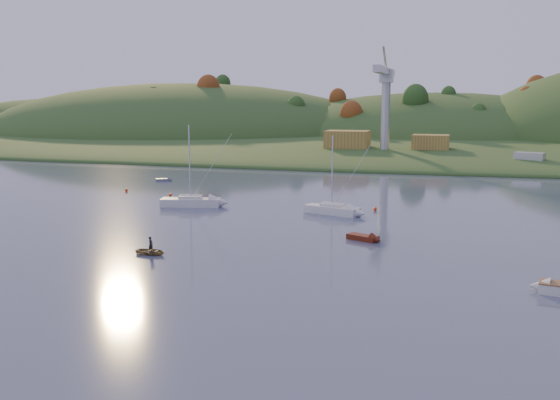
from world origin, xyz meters
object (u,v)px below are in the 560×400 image
(canoe, at_px, (151,251))
(red_tender, at_px, (369,239))
(sailboat_far, at_px, (332,209))
(grey_dinghy, at_px, (166,180))
(sailboat_near, at_px, (190,201))

(canoe, height_order, red_tender, red_tender)
(sailboat_far, distance_m, grey_dinghy, 44.43)
(canoe, relative_size, grey_dinghy, 0.93)
(sailboat_near, bearing_deg, grey_dinghy, 109.08)
(red_tender, height_order, grey_dinghy, red_tender)
(red_tender, bearing_deg, canoe, -123.67)
(sailboat_far, bearing_deg, grey_dinghy, 163.18)
(sailboat_far, height_order, canoe, sailboat_far)
(sailboat_far, distance_m, red_tender, 16.48)
(sailboat_near, distance_m, sailboat_far, 20.48)
(sailboat_near, bearing_deg, canoe, -87.49)
(red_tender, bearing_deg, sailboat_far, 140.75)
(grey_dinghy, bearing_deg, sailboat_far, -57.56)
(sailboat_far, distance_m, canoe, 29.46)
(sailboat_near, distance_m, red_tender, 31.44)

